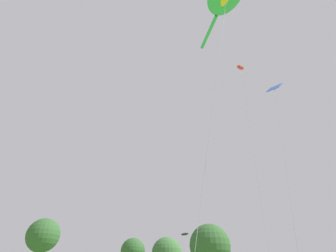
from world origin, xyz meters
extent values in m
cylinder|color=green|center=(1.30, 11.30, 18.96)|extent=(0.84, 3.24, 0.27)
cylinder|color=#B2B2B7|center=(-0.35, 9.75, 9.35)|extent=(2.13, 3.65, 18.70)
ellipsoid|color=red|center=(3.92, 11.22, 16.06)|extent=(0.78, 0.61, 0.24)
cylinder|color=#B2B2B7|center=(4.51, 12.18, 8.03)|extent=(1.21, 1.95, 16.06)
cube|color=blue|center=(3.09, 7.97, 11.34)|extent=(0.80, 0.83, 0.69)
cylinder|color=#B2B2B7|center=(2.60, 8.20, 5.67)|extent=(0.99, 0.48, 11.34)
ellipsoid|color=black|center=(9.43, 32.71, 6.60)|extent=(1.06, 1.43, 0.43)
sphere|color=#2D5628|center=(-8.22, 52.75, 7.92)|extent=(5.63, 5.63, 5.63)
sphere|color=#2D5628|center=(12.64, 67.67, 7.15)|extent=(5.99, 5.99, 5.99)
sphere|color=#2D5628|center=(21.02, 45.16, 6.74)|extent=(7.73, 7.73, 7.73)
camera|label=1|loc=(-7.47, -0.51, 1.68)|focal=27.49mm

